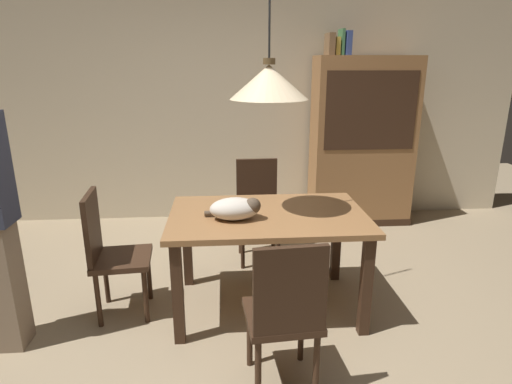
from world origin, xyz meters
TOP-DOWN VIEW (x-y plane):
  - ground at (0.00, 0.00)m, footprint 10.00×10.00m
  - back_wall at (0.00, 2.65)m, footprint 6.40×0.10m
  - dining_table at (0.12, 0.56)m, footprint 1.40×0.90m
  - chair_left_side at (-1.01, 0.56)m, footprint 0.43×0.43m
  - chair_far_back at (0.11, 1.44)m, footprint 0.41×0.41m
  - chair_near_front at (0.12, -0.32)m, footprint 0.43×0.43m
  - cat_sleeping at (-0.11, 0.46)m, footprint 0.39×0.24m
  - pendant_lamp at (0.12, 0.56)m, footprint 0.52×0.52m
  - hutch_bookcase at (1.35, 2.32)m, footprint 1.12×0.45m
  - book_brown_thick at (0.93, 2.32)m, footprint 0.06×0.24m
  - book_yellow_short at (1.00, 2.32)m, footprint 0.04×0.20m
  - book_green_slim at (1.05, 2.32)m, footprint 0.03×0.20m
  - book_blue_wide at (1.11, 2.32)m, footprint 0.06×0.24m

SIDE VIEW (x-z plane):
  - ground at x=0.00m, z-range 0.00..0.00m
  - chair_left_side at x=-1.01m, z-range 0.05..0.98m
  - chair_far_back at x=0.11m, z-range 0.05..0.98m
  - chair_near_front at x=0.12m, z-range 0.05..0.98m
  - dining_table at x=0.12m, z-range 0.27..1.02m
  - cat_sleeping at x=-0.11m, z-range 0.75..0.90m
  - hutch_bookcase at x=1.35m, z-range -0.04..1.81m
  - back_wall at x=0.00m, z-range 0.00..2.90m
  - pendant_lamp at x=0.12m, z-range 1.01..2.31m
  - book_yellow_short at x=1.00m, z-range 1.85..2.03m
  - book_brown_thick at x=0.93m, z-range 1.85..2.07m
  - book_blue_wide at x=1.11m, z-range 1.85..2.09m
  - book_green_slim at x=1.05m, z-range 1.85..2.11m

